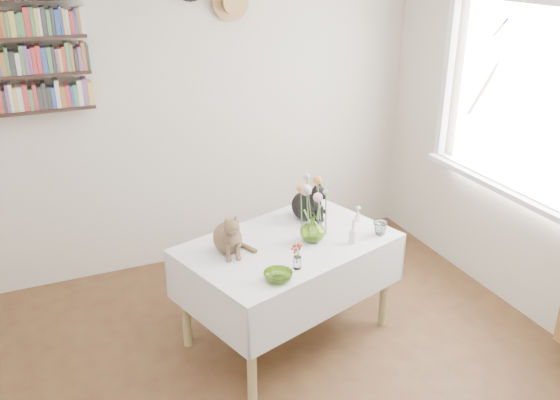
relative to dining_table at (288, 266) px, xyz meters
name	(u,v)px	position (x,y,z in m)	size (l,w,h in m)	color
room	(302,235)	(-0.35, -0.92, 0.72)	(4.08, 4.58, 2.58)	brown
window	(516,114)	(1.62, -0.12, 0.87)	(0.12, 1.52, 1.32)	white
dining_table	(288,266)	(0.00, 0.00, 0.00)	(1.51, 1.20, 0.70)	white
tabby_cat	(227,231)	(-0.39, 0.03, 0.32)	(0.19, 0.24, 0.29)	olive
black_cat	(305,199)	(0.25, 0.28, 0.32)	(0.19, 0.24, 0.29)	black
flower_vase	(313,229)	(0.15, -0.05, 0.26)	(0.16, 0.16, 0.17)	#8FBF3B
green_bowl	(278,276)	(-0.24, -0.40, 0.20)	(0.16, 0.16, 0.05)	#8FBF3B
drinking_glass	(380,228)	(0.59, -0.14, 0.22)	(0.09, 0.09, 0.09)	white
candlestick	(352,235)	(0.36, -0.17, 0.23)	(0.05, 0.05, 0.16)	white
berry_jar	(297,256)	(-0.09, -0.32, 0.26)	(0.05, 0.05, 0.19)	white
porcelain_figurine	(358,214)	(0.57, 0.11, 0.22)	(0.06, 0.06, 0.10)	white
flower_bouquet	(313,191)	(0.15, -0.04, 0.51)	(0.17, 0.13, 0.39)	#4C7233
bookshelf_unit	(6,45)	(-1.45, 1.24, 1.31)	(1.00, 0.16, 0.91)	#301E17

